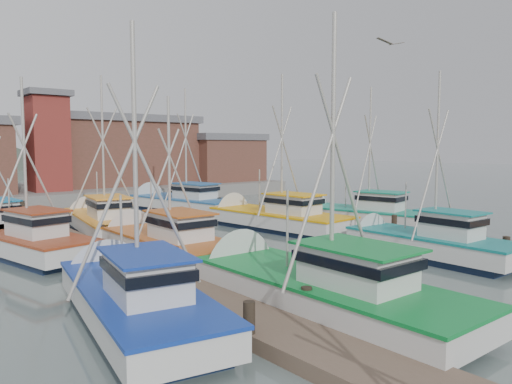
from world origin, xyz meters
TOP-DOWN VIEW (x-y plane):
  - ground at (0.00, 0.00)m, footprint 260.00×260.00m
  - dock_left at (-7.00, 4.04)m, footprint 2.30×46.00m
  - dock_right at (7.00, 4.04)m, footprint 2.30×46.00m
  - quay at (0.00, 37.00)m, footprint 44.00×16.00m
  - shed_center at (6.00, 37.00)m, footprint 14.84×9.54m
  - shed_right at (17.00, 34.00)m, footprint 8.48×6.36m
  - lookout_tower at (-2.00, 33.00)m, footprint 3.60×3.60m
  - boat_4 at (-4.63, -0.86)m, footprint 3.95×10.12m
  - boat_5 at (4.35, 0.98)m, footprint 3.51×8.26m
  - boat_6 at (-9.35, 1.72)m, footprint 4.30×9.32m
  - boat_8 at (-4.69, 8.33)m, footprint 3.27×9.25m
  - boat_9 at (4.37, 11.19)m, footprint 4.07×10.11m
  - boat_10 at (-9.49, 12.83)m, footprint 4.37×9.13m
  - boat_11 at (9.45, 8.67)m, footprint 4.38×9.14m
  - boat_12 at (-4.14, 16.49)m, footprint 4.31×9.63m
  - boat_13 at (4.44, 22.17)m, footprint 4.97×10.79m
  - gull_far at (1.50, 0.86)m, footprint 1.55×0.64m

SIDE VIEW (x-z plane):
  - ground at x=0.00m, z-range 0.00..0.00m
  - dock_left at x=-7.00m, z-range -0.54..0.96m
  - dock_right at x=7.00m, z-range -0.54..0.96m
  - quay at x=0.00m, z-range 0.00..1.20m
  - boat_8 at x=-4.69m, z-range -3.29..4.64m
  - boat_5 at x=4.35m, z-range -3.75..5.11m
  - boat_10 at x=-9.49m, z-range -3.69..5.06m
  - boat_4 at x=-4.63m, z-range -4.16..5.53m
  - boat_6 at x=-9.35m, z-range -3.83..5.20m
  - boat_11 at x=9.45m, z-range -4.01..5.37m
  - boat_12 at x=-4.14m, z-range -4.19..5.55m
  - boat_9 at x=4.37m, z-range -4.37..5.74m
  - boat_13 at x=4.44m, z-range -4.48..5.85m
  - shed_right at x=17.00m, z-range 1.24..6.44m
  - shed_center at x=6.00m, z-range 1.24..8.14m
  - lookout_tower at x=-2.00m, z-range 1.30..9.80m
  - gull_far at x=1.50m, z-range 8.97..9.21m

